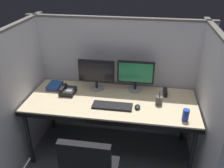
# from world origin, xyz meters

# --- Properties ---
(ground_plane) EXTENTS (8.00, 8.00, 0.00)m
(ground_plane) POSITION_xyz_m (0.00, 0.00, 0.00)
(ground_plane) COLOR #4C5156
(cubicle_partition_rear) EXTENTS (2.21, 0.06, 1.57)m
(cubicle_partition_rear) POSITION_xyz_m (0.00, 0.74, 0.79)
(cubicle_partition_rear) COLOR silver
(cubicle_partition_rear) RESTS_ON ground
(cubicle_partition_left) EXTENTS (0.06, 1.41, 1.57)m
(cubicle_partition_left) POSITION_xyz_m (-0.99, 0.20, 0.79)
(cubicle_partition_left) COLOR silver
(cubicle_partition_left) RESTS_ON ground
(cubicle_partition_right) EXTENTS (0.06, 1.41, 1.57)m
(cubicle_partition_right) POSITION_xyz_m (0.99, 0.20, 0.79)
(cubicle_partition_right) COLOR silver
(cubicle_partition_right) RESTS_ON ground
(desk) EXTENTS (1.90, 0.80, 0.74)m
(desk) POSITION_xyz_m (0.00, 0.29, 0.69)
(desk) COLOR beige
(desk) RESTS_ON ground
(monitor_left) EXTENTS (0.43, 0.17, 0.37)m
(monitor_left) POSITION_xyz_m (-0.22, 0.54, 0.96)
(monitor_left) COLOR gray
(monitor_left) RESTS_ON desk
(monitor_right) EXTENTS (0.43, 0.17, 0.37)m
(monitor_right) POSITION_xyz_m (0.24, 0.58, 0.96)
(monitor_right) COLOR gray
(monitor_right) RESTS_ON desk
(keyboard_main) EXTENTS (0.43, 0.15, 0.02)m
(keyboard_main) POSITION_xyz_m (0.03, 0.17, 0.75)
(keyboard_main) COLOR black
(keyboard_main) RESTS_ON desk
(computer_mouse) EXTENTS (0.06, 0.10, 0.04)m
(computer_mouse) POSITION_xyz_m (0.30, 0.18, 0.76)
(computer_mouse) COLOR black
(computer_mouse) RESTS_ON desk
(red_stapler) EXTENTS (0.04, 0.15, 0.06)m
(red_stapler) POSITION_xyz_m (0.60, 0.53, 0.77)
(red_stapler) COLOR black
(red_stapler) RESTS_ON desk
(pen_cup) EXTENTS (0.08, 0.08, 0.16)m
(pen_cup) POSITION_xyz_m (0.53, 0.30, 0.79)
(pen_cup) COLOR #4C4742
(pen_cup) RESTS_ON desk
(book_stack) EXTENTS (0.16, 0.22, 0.05)m
(book_stack) POSITION_xyz_m (-0.74, 0.49, 0.76)
(book_stack) COLOR #4C3366
(book_stack) RESTS_ON desk
(soda_can) EXTENTS (0.07, 0.07, 0.12)m
(soda_can) POSITION_xyz_m (0.78, 0.04, 0.80)
(soda_can) COLOR #263FB2
(soda_can) RESTS_ON desk
(desk_phone) EXTENTS (0.17, 0.19, 0.09)m
(desk_phone) POSITION_xyz_m (-0.54, 0.37, 0.77)
(desk_phone) COLOR black
(desk_phone) RESTS_ON desk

